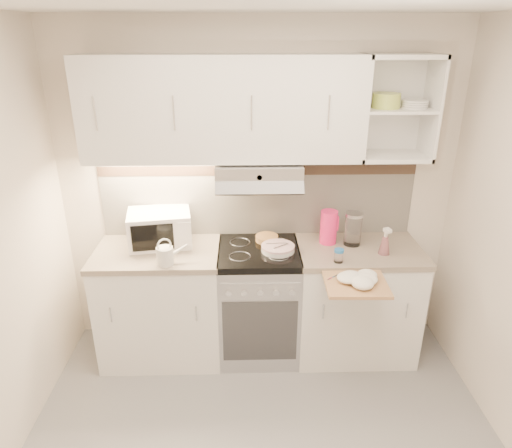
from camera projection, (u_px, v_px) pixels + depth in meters
name	position (u px, v px, depth m)	size (l,w,h in m)	color
room_shell	(264.00, 186.00, 2.41)	(3.04, 2.84, 2.52)	beige
base_cabinet_left	(162.00, 305.00, 3.53)	(0.90, 0.60, 0.86)	white
worktop_left	(157.00, 253.00, 3.36)	(0.92, 0.62, 0.04)	gray
base_cabinet_right	(354.00, 302.00, 3.57)	(0.90, 0.60, 0.86)	white
worktop_right	(359.00, 250.00, 3.39)	(0.92, 0.62, 0.04)	gray
electric_range	(259.00, 301.00, 3.54)	(0.60, 0.60, 0.90)	#B7B7BC
microwave	(160.00, 228.00, 3.41)	(0.50, 0.40, 0.26)	white
watering_can	(166.00, 255.00, 3.13)	(0.22, 0.14, 0.19)	silver
plate_stack	(278.00, 248.00, 3.33)	(0.24, 0.24, 0.05)	silver
bread_loaf	(267.00, 238.00, 3.49)	(0.17, 0.17, 0.04)	olive
pink_pitcher	(329.00, 227.00, 3.42)	(0.14, 0.13, 0.26)	#FD2168
glass_jar	(353.00, 229.00, 3.40)	(0.13, 0.13, 0.25)	white
spice_jar	(339.00, 256.00, 3.16)	(0.07, 0.07, 0.10)	silver
spray_bottle	(385.00, 243.00, 3.27)	(0.08, 0.08, 0.22)	pink
cutting_board	(356.00, 284.00, 2.96)	(0.40, 0.36, 0.02)	tan
dish_towel	(360.00, 277.00, 2.94)	(0.27, 0.23, 0.07)	white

